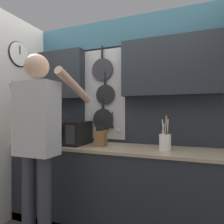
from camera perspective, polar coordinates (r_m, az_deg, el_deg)
base_cabinet_counter at (r=2.38m, az=-0.35°, el=-20.55°), size 2.33×0.61×0.90m
back_wall_unit at (r=2.49m, az=2.38°, el=4.58°), size 2.90×0.20×2.46m
side_wall at (r=2.61m, az=-28.98°, el=-0.76°), size 0.07×1.60×2.46m
microwave at (r=2.48m, az=-12.84°, el=-5.73°), size 0.51×0.39×0.27m
knife_block at (r=2.27m, az=-3.20°, el=-7.44°), size 0.12×0.16×0.25m
utensil_crock at (r=2.08m, az=14.95°, el=-7.93°), size 0.12×0.12×0.36m
person at (r=1.95m, az=-20.48°, el=-5.66°), size 0.54×0.67×1.80m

